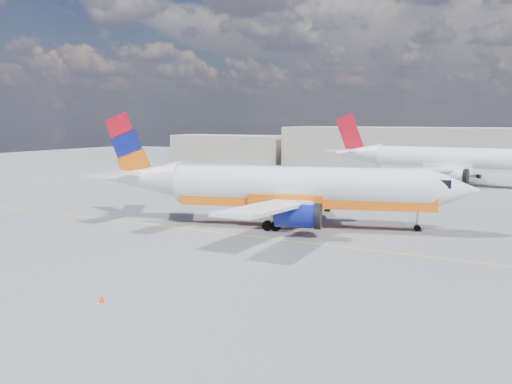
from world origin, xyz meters
The scene contains 7 objects.
ground centered at (0.00, 0.00, 0.00)m, with size 240.00×240.00×0.00m, color #5B5B5F.
taxi_line centered at (0.00, 3.00, 0.01)m, with size 70.00×0.15×0.01m, color yellow.
terminal_main centered at (5.00, 75.00, 4.00)m, with size 70.00×14.00×8.00m, color #AEA896.
terminal_annex centered at (-45.00, 72.00, 3.00)m, with size 26.00×10.00×6.00m, color #AEA896.
main_jet centered at (0.79, 8.52, 3.45)m, with size 34.14×25.97×10.35m.
second_jet centered at (7.08, 49.03, 3.53)m, with size 34.91×27.60×10.58m.
traffic_cone centered at (1.95, -15.75, 0.24)m, with size 0.36×0.36×0.50m.
Camera 1 is at (23.17, -36.91, 9.60)m, focal length 40.00 mm.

